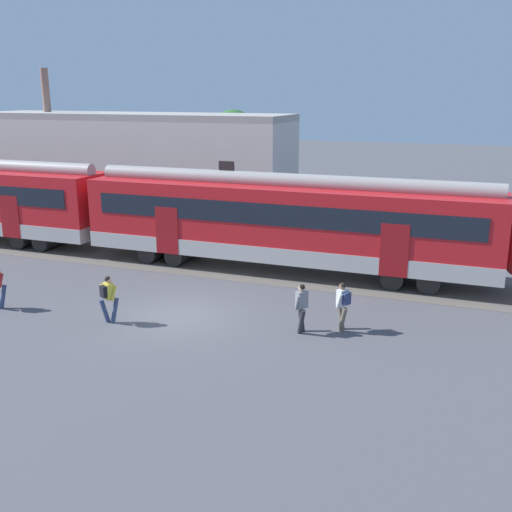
{
  "coord_description": "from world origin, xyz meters",
  "views": [
    {
      "loc": [
        9.5,
        -17.7,
        7.63
      ],
      "look_at": [
        1.77,
        2.95,
        1.6
      ],
      "focal_mm": 42.0,
      "sensor_mm": 36.0,
      "label": 1
    }
  ],
  "objects": [
    {
      "name": "street_tree_left",
      "position": [
        -6.3,
        20.17,
        4.95
      ],
      "size": [
        3.16,
        3.16,
        6.57
      ],
      "color": "brown",
      "rests_on": "ground"
    },
    {
      "name": "ground_plane",
      "position": [
        0.0,
        0.0,
        0.0
      ],
      "size": [
        160.0,
        160.0,
        0.0
      ],
      "primitive_type": "plane",
      "color": "#515156"
    },
    {
      "name": "pedestrian_grey",
      "position": [
        4.46,
        0.02,
        0.96
      ],
      "size": [
        0.47,
        0.67,
        1.67
      ],
      "color": "#28282D",
      "rests_on": "ground"
    },
    {
      "name": "pedestrian_yellow",
      "position": [
        -1.94,
        -1.46,
        0.99
      ],
      "size": [
        0.66,
        0.57,
        1.67
      ],
      "color": "navy",
      "rests_on": "ground"
    },
    {
      "name": "track_bed",
      "position": [
        -9.26,
        6.56,
        0.01
      ],
      "size": [
        80.0,
        4.4,
        0.01
      ],
      "primitive_type": "cube",
      "color": "#605951",
      "rests_on": "ground"
    },
    {
      "name": "pedestrian_white",
      "position": [
        5.68,
        0.66,
        0.99
      ],
      "size": [
        0.55,
        0.67,
        1.67
      ],
      "color": "#6B6051",
      "rests_on": "ground"
    },
    {
      "name": "background_building",
      "position": [
        -11.54,
        15.69,
        3.21
      ],
      "size": [
        20.87,
        5.0,
        9.2
      ],
      "color": "beige",
      "rests_on": "ground"
    }
  ]
}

